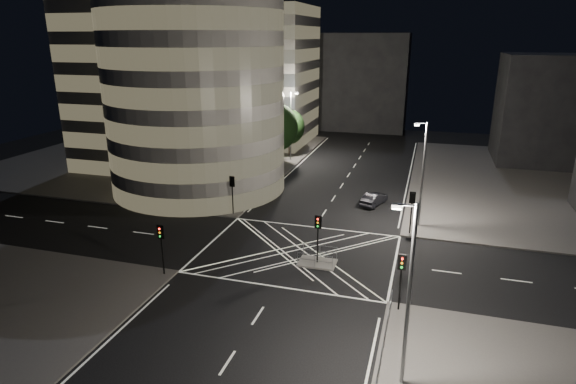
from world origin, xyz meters
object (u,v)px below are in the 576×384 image
(street_lamp_left_far, at_px, (291,123))
(street_lamp_right_near, at_px, (408,291))
(traffic_signal_fl, at_px, (232,188))
(street_lamp_left_near, at_px, (245,151))
(traffic_signal_nr, at_px, (401,272))
(street_lamp_right_far, at_px, (422,171))
(traffic_signal_fr, at_px, (412,205))
(sedan, at_px, (374,199))
(traffic_signal_nl, at_px, (161,240))
(central_island, at_px, (317,263))
(traffic_signal_island, at_px, (318,230))

(street_lamp_left_far, xyz_separation_m, street_lamp_right_near, (18.87, -44.00, 0.00))
(traffic_signal_fl, bearing_deg, street_lamp_left_near, 96.97)
(traffic_signal_nr, xyz_separation_m, street_lamp_right_far, (0.64, 15.80, 2.63))
(traffic_signal_fr, distance_m, sedan, 8.69)
(traffic_signal_nl, xyz_separation_m, street_lamp_right_near, (18.24, -7.20, 2.63))
(traffic_signal_nr, distance_m, sedan, 21.42)
(central_island, height_order, street_lamp_left_near, street_lamp_left_near)
(street_lamp_left_near, bearing_deg, traffic_signal_nr, -45.87)
(traffic_signal_island, xyz_separation_m, street_lamp_left_far, (-11.44, 31.50, 2.63))
(traffic_signal_nl, bearing_deg, street_lamp_right_far, 40.91)
(traffic_signal_fr, height_order, sedan, traffic_signal_fr)
(traffic_signal_nr, xyz_separation_m, street_lamp_right_near, (0.64, -7.20, 2.63))
(street_lamp_left_near, bearing_deg, street_lamp_right_far, -9.03)
(street_lamp_left_near, bearing_deg, street_lamp_right_near, -54.03)
(traffic_signal_fl, height_order, traffic_signal_island, same)
(traffic_signal_fl, height_order, street_lamp_left_far, street_lamp_left_far)
(traffic_signal_island, xyz_separation_m, street_lamp_right_near, (7.44, -12.50, 2.63))
(street_lamp_right_near, distance_m, sedan, 28.91)
(traffic_signal_fl, distance_m, traffic_signal_fr, 17.60)
(street_lamp_left_near, height_order, street_lamp_right_far, same)
(traffic_signal_nr, bearing_deg, street_lamp_right_far, 87.70)
(traffic_signal_fl, relative_size, traffic_signal_nr, 1.00)
(traffic_signal_nr, bearing_deg, traffic_signal_fl, 142.31)
(street_lamp_right_far, bearing_deg, street_lamp_left_near, 170.97)
(street_lamp_right_far, bearing_deg, street_lamp_right_near, -90.00)
(street_lamp_right_far, distance_m, sedan, 8.51)
(traffic_signal_nl, relative_size, street_lamp_left_near, 0.40)
(traffic_signal_fl, bearing_deg, traffic_signal_fr, 0.00)
(central_island, relative_size, traffic_signal_nl, 0.75)
(traffic_signal_fl, height_order, street_lamp_left_near, street_lamp_left_near)
(street_lamp_left_far, relative_size, street_lamp_right_far, 1.00)
(traffic_signal_fl, xyz_separation_m, street_lamp_right_near, (18.24, -20.80, 2.63))
(traffic_signal_fr, bearing_deg, street_lamp_right_far, 73.89)
(street_lamp_right_far, relative_size, street_lamp_right_near, 1.00)
(traffic_signal_island, height_order, street_lamp_left_far, street_lamp_left_far)
(central_island, xyz_separation_m, traffic_signal_fl, (-10.80, 8.30, 2.84))
(central_island, height_order, street_lamp_right_far, street_lamp_right_far)
(traffic_signal_nr, distance_m, street_lamp_right_near, 7.69)
(traffic_signal_fl, relative_size, street_lamp_left_near, 0.40)
(sedan, bearing_deg, traffic_signal_fr, 138.14)
(traffic_signal_nl, bearing_deg, traffic_signal_island, 26.14)
(traffic_signal_fl, relative_size, street_lamp_right_far, 0.40)
(street_lamp_right_near, bearing_deg, street_lamp_right_far, 90.00)
(traffic_signal_fr, bearing_deg, traffic_signal_fl, 180.00)
(traffic_signal_nl, relative_size, sedan, 0.94)
(traffic_signal_nl, height_order, sedan, traffic_signal_nl)
(traffic_signal_nl, bearing_deg, street_lamp_left_far, 90.99)
(traffic_signal_fl, distance_m, traffic_signal_nl, 13.60)
(traffic_signal_fl, distance_m, street_lamp_left_far, 23.36)
(traffic_signal_island, distance_m, street_lamp_left_far, 33.61)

